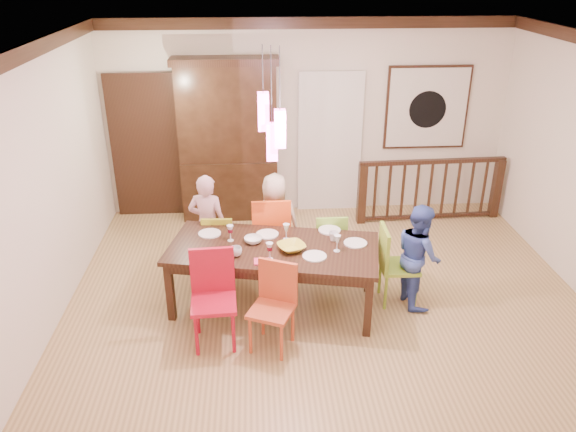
{
  "coord_description": "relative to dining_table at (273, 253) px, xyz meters",
  "views": [
    {
      "loc": [
        -0.8,
        -5.68,
        3.65
      ],
      "look_at": [
        -0.44,
        0.12,
        0.96
      ],
      "focal_mm": 35.0,
      "sensor_mm": 36.0,
      "label": 1
    }
  ],
  "objects": [
    {
      "name": "floor",
      "position": [
        0.62,
        0.22,
        -0.67
      ],
      "size": [
        6.0,
        6.0,
        0.0
      ],
      "primitive_type": "plane",
      "color": "#9A7B4A",
      "rests_on": "ground"
    },
    {
      "name": "ceiling",
      "position": [
        0.62,
        0.22,
        2.23
      ],
      "size": [
        6.0,
        6.0,
        0.0
      ],
      "primitive_type": "plane",
      "rotation": [
        3.14,
        0.0,
        0.0
      ],
      "color": "white",
      "rests_on": "wall_back"
    },
    {
      "name": "wall_back",
      "position": [
        0.62,
        2.72,
        0.78
      ],
      "size": [
        6.0,
        0.0,
        6.0
      ],
      "primitive_type": "plane",
      "rotation": [
        1.57,
        0.0,
        0.0
      ],
      "color": "beige",
      "rests_on": "floor"
    },
    {
      "name": "wall_left",
      "position": [
        -2.38,
        0.22,
        0.78
      ],
      "size": [
        0.0,
        5.0,
        5.0
      ],
      "primitive_type": "plane",
      "rotation": [
        1.57,
        0.0,
        1.57
      ],
      "color": "beige",
      "rests_on": "floor"
    },
    {
      "name": "crown_molding",
      "position": [
        0.62,
        0.22,
        2.15
      ],
      "size": [
        6.0,
        5.0,
        0.16
      ],
      "primitive_type": null,
      "color": "black",
      "rests_on": "wall_back"
    },
    {
      "name": "panel_door",
      "position": [
        -1.78,
        2.67,
        0.38
      ],
      "size": [
        1.04,
        0.07,
        2.24
      ],
      "primitive_type": "cube",
      "color": "black",
      "rests_on": "wall_back"
    },
    {
      "name": "white_doorway",
      "position": [
        0.97,
        2.68,
        0.38
      ],
      "size": [
        0.97,
        0.05,
        2.22
      ],
      "primitive_type": "cube",
      "color": "silver",
      "rests_on": "wall_back"
    },
    {
      "name": "painting",
      "position": [
        2.42,
        2.68,
        0.93
      ],
      "size": [
        1.25,
        0.06,
        1.25
      ],
      "color": "black",
      "rests_on": "wall_back"
    },
    {
      "name": "pendant_cluster",
      "position": [
        0.0,
        -0.0,
        1.43
      ],
      "size": [
        0.27,
        0.21,
        1.14
      ],
      "color": "#FF4CAA",
      "rests_on": "ceiling"
    },
    {
      "name": "dining_table",
      "position": [
        0.0,
        0.0,
        0.0
      ],
      "size": [
        2.46,
        1.48,
        0.75
      ],
      "rotation": [
        0.0,
        0.0,
        -0.2
      ],
      "color": "black",
      "rests_on": "floor"
    },
    {
      "name": "chair_far_left",
      "position": [
        -0.65,
        0.77,
        -0.2
      ],
      "size": [
        0.39,
        0.39,
        0.82
      ],
      "rotation": [
        0.0,
        0.0,
        3.09
      ],
      "color": "gold",
      "rests_on": "floor"
    },
    {
      "name": "chair_far_mid",
      "position": [
        -0.0,
        0.81,
        -0.08
      ],
      "size": [
        0.47,
        0.47,
        1.04
      ],
      "rotation": [
        0.0,
        0.0,
        3.15
      ],
      "color": "#F15118",
      "rests_on": "floor"
    },
    {
      "name": "chair_far_right",
      "position": [
        0.72,
        0.67,
        -0.19
      ],
      "size": [
        0.39,
        0.39,
        0.85
      ],
      "rotation": [
        0.0,
        0.0,
        3.16
      ],
      "color": "#86C33C",
      "rests_on": "floor"
    },
    {
      "name": "chair_near_left",
      "position": [
        -0.63,
        -0.67,
        -0.1
      ],
      "size": [
        0.48,
        0.48,
        1.0
      ],
      "rotation": [
        0.0,
        0.0,
        0.06
      ],
      "color": "#B00D25",
      "rests_on": "floor"
    },
    {
      "name": "chair_near_mid",
      "position": [
        -0.05,
        -0.78,
        -0.15
      ],
      "size": [
        0.54,
        0.54,
        0.91
      ],
      "rotation": [
        0.0,
        0.0,
        -0.41
      ],
      "color": "#BD4825",
      "rests_on": "floor"
    },
    {
      "name": "chair_end_right",
      "position": [
        1.43,
        -0.01,
        -0.14
      ],
      "size": [
        0.43,
        0.43,
        0.93
      ],
      "rotation": [
        0.0,
        0.0,
        1.55
      ],
      "color": "#83AB2B",
      "rests_on": "floor"
    },
    {
      "name": "china_hutch",
      "position": [
        -0.56,
        2.51,
        0.53
      ],
      "size": [
        1.52,
        0.46,
        2.4
      ],
      "color": "black",
      "rests_on": "floor"
    },
    {
      "name": "balustrade",
      "position": [
        2.44,
        2.17,
        -0.17
      ],
      "size": [
        2.21,
        0.18,
        0.96
      ],
      "rotation": [
        0.0,
        0.0,
        0.04
      ],
      "color": "black",
      "rests_on": "floor"
    },
    {
      "name": "person_far_left",
      "position": [
        -0.78,
        0.82,
        -0.02
      ],
      "size": [
        0.53,
        0.41,
        1.3
      ],
      "primitive_type": "imported",
      "rotation": [
        0.0,
        0.0,
        2.92
      ],
      "color": "#EDB4C3",
      "rests_on": "floor"
    },
    {
      "name": "person_far_mid",
      "position": [
        0.05,
        0.88,
        -0.04
      ],
      "size": [
        0.64,
        0.43,
        1.26
      ],
      "primitive_type": "imported",
      "rotation": [
        0.0,
        0.0,
        3.09
      ],
      "color": "#C0A991",
      "rests_on": "floor"
    },
    {
      "name": "person_end_right",
      "position": [
        1.63,
        -0.04,
        -0.07
      ],
      "size": [
        0.53,
        0.65,
        1.21
      ],
      "primitive_type": "imported",
      "rotation": [
        0.0,
        0.0,
        1.7
      ],
      "color": "#3D55AB",
      "rests_on": "floor"
    },
    {
      "name": "serving_bowl",
      "position": [
        0.19,
        -0.09,
        0.11
      ],
      "size": [
        0.38,
        0.38,
        0.07
      ],
      "primitive_type": "imported",
      "rotation": [
        0.0,
        0.0,
        0.39
      ],
      "color": "gold",
      "rests_on": "dining_table"
    },
    {
      "name": "small_bowl",
      "position": [
        -0.22,
        0.11,
        0.11
      ],
      "size": [
        0.27,
        0.27,
        0.06
      ],
      "primitive_type": "imported",
      "rotation": [
        0.0,
        0.0,
        0.4
      ],
      "color": "white",
      "rests_on": "dining_table"
    },
    {
      "name": "cup_left",
      "position": [
        -0.41,
        -0.19,
        0.13
      ],
      "size": [
        0.16,
        0.16,
        0.1
      ],
      "primitive_type": "imported",
      "rotation": [
        0.0,
        0.0,
        -0.28
      ],
      "color": "silver",
      "rests_on": "dining_table"
    },
    {
      "name": "cup_right",
      "position": [
        0.68,
        0.11,
        0.13
      ],
      "size": [
        0.14,
        0.14,
        0.1
      ],
      "primitive_type": "imported",
      "rotation": [
        0.0,
        0.0,
        -0.3
      ],
      "color": "silver",
      "rests_on": "dining_table"
    },
    {
      "name": "plate_far_left",
      "position": [
        -0.72,
        0.35,
        0.08
      ],
      "size": [
        0.26,
        0.26,
        0.01
      ],
      "primitive_type": "cylinder",
      "color": "white",
      "rests_on": "dining_table"
    },
    {
      "name": "plate_far_mid",
      "position": [
        -0.06,
        0.29,
        0.08
      ],
      "size": [
        0.26,
        0.26,
        0.01
      ],
      "primitive_type": "cylinder",
      "color": "white",
      "rests_on": "dining_table"
    },
    {
      "name": "plate_far_right",
      "position": [
        0.67,
        0.35,
        0.08
      ],
      "size": [
        0.26,
        0.26,
        0.01
      ],
      "primitive_type": "cylinder",
      "color": "white",
      "rests_on": "dining_table"
    },
    {
      "name": "plate_near_left",
      "position": [
        -0.68,
        -0.33,
        0.08
      ],
      "size": [
        0.26,
        0.26,
        0.01
      ],
      "primitive_type": "cylinder",
      "color": "white",
      "rests_on": "dining_table"
    },
    {
      "name": "plate_near_mid",
      "position": [
        0.43,
        -0.26,
        0.08
      ],
      "size": [
        0.26,
        0.26,
        0.01
      ],
      "primitive_type": "cylinder",
      "color": "white",
      "rests_on": "dining_table"
    },
    {
      "name": "plate_end_right",
      "position": [
        0.92,
        0.01,
        0.08
      ],
      "size": [
        0.26,
        0.26,
        0.01
      ],
      "primitive_type": "cylinder",
      "color": "white",
      "rests_on": "dining_table"
    },
    {
      "name": "wine_glass_a",
      "position": [
        -0.47,
        0.17,
        0.17
      ],
      "size": [
        0.08,
        0.08,
        0.19
      ],
      "primitive_type": null,
      "color": "#590C19",
      "rests_on": "dining_table"
    },
    {
      "name": "wine_glass_b",
      "position": [
        0.15,
        0.17,
        0.17
      ],
      "size": [
        0.08,
        0.08,
        0.19
      ],
      "primitive_type": null,
      "color": "silver",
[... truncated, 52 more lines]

